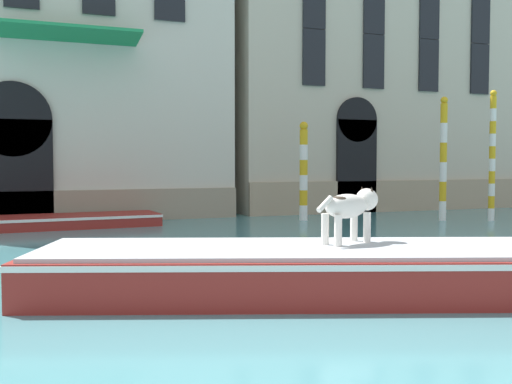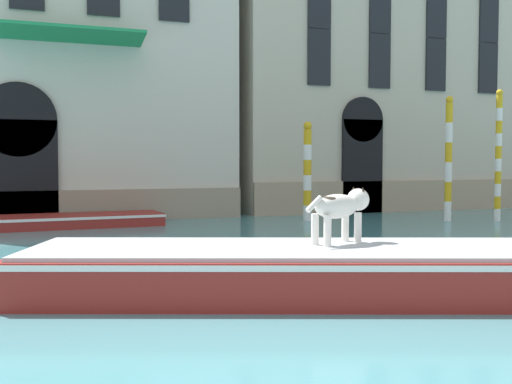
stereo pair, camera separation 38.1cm
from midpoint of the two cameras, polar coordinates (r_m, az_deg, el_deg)
The scene contains 7 objects.
palazzo_right at distance 27.21m, azimuth 11.07°, elevation 11.90°, with size 12.78×6.13×12.51m.
boat_foreground at distance 8.90m, azimuth 4.73°, elevation -7.34°, with size 8.26×4.88×0.71m.
dog_on_deck at distance 9.23m, azimuth 9.27°, elevation -1.42°, with size 1.24×0.65×0.86m.
boat_moored_near_palazzo at distance 18.74m, azimuth -17.84°, elevation -2.63°, with size 6.28×2.05×0.38m.
mooring_pole_0 at distance 20.00m, azimuth 5.47°, elevation 2.05°, with size 0.28×0.28×3.29m.
mooring_pole_1 at distance 21.24m, azimuth 22.56°, elevation 3.26°, with size 0.21×0.21×4.32m.
mooring_pole_2 at distance 20.80m, azimuth 18.37°, elevation 3.07°, with size 0.24×0.24×4.11m.
Camera 2 is at (-1.37, -0.94, 1.96)m, focal length 42.00 mm.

